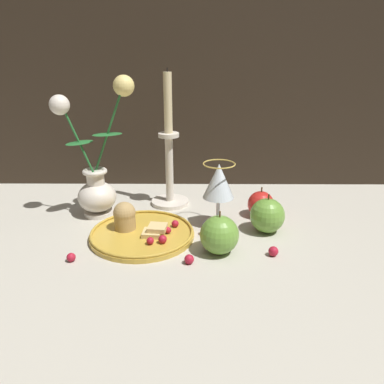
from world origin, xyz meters
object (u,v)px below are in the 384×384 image
at_px(vase, 97,175).
at_px(apple_beside_vase, 219,235).
at_px(candlestick, 169,164).
at_px(apple_at_table_edge, 267,216).
at_px(apple_near_glass, 261,204).
at_px(wine_glass, 219,184).
at_px(plate_with_pastries, 140,230).

distance_m(vase, apple_beside_vase, 0.35).
bearing_deg(vase, candlestick, 22.66).
height_order(apple_beside_vase, apple_at_table_edge, same).
xyz_separation_m(candlestick, apple_near_glass, (0.23, -0.08, -0.08)).
distance_m(wine_glass, apple_at_table_edge, 0.13).
bearing_deg(wine_glass, apple_near_glass, 25.08).
height_order(vase, apple_at_table_edge, vase).
bearing_deg(wine_glass, vase, 168.62).
bearing_deg(apple_near_glass, plate_with_pastries, -159.01).
height_order(vase, plate_with_pastries, vase).
height_order(candlestick, apple_beside_vase, candlestick).
height_order(plate_with_pastries, apple_near_glass, apple_near_glass).
bearing_deg(wine_glass, candlestick, 132.67).
bearing_deg(apple_beside_vase, apple_near_glass, 57.85).
distance_m(vase, apple_near_glass, 0.41).
relative_size(wine_glass, apple_beside_vase, 1.66).
bearing_deg(candlestick, apple_beside_vase, -66.01).
distance_m(vase, candlestick, 0.19).
relative_size(vase, wine_glass, 2.22).
distance_m(wine_glass, candlestick, 0.18).
xyz_separation_m(apple_near_glass, apple_at_table_edge, (0.00, -0.08, 0.01)).
height_order(plate_with_pastries, wine_glass, wine_glass).
xyz_separation_m(plate_with_pastries, apple_near_glass, (0.28, 0.11, 0.02)).
relative_size(candlestick, apple_near_glass, 4.56).
height_order(plate_with_pastries, candlestick, candlestick).
xyz_separation_m(vase, apple_at_table_edge, (0.40, -0.09, -0.06)).
xyz_separation_m(apple_beside_vase, apple_near_glass, (0.11, 0.18, -0.01)).
height_order(candlestick, apple_near_glass, candlestick).
bearing_deg(vase, apple_at_table_edge, -12.92).
distance_m(apple_beside_vase, apple_at_table_edge, 0.15).
relative_size(plate_with_pastries, wine_glass, 1.52).
bearing_deg(apple_near_glass, vase, 178.84).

